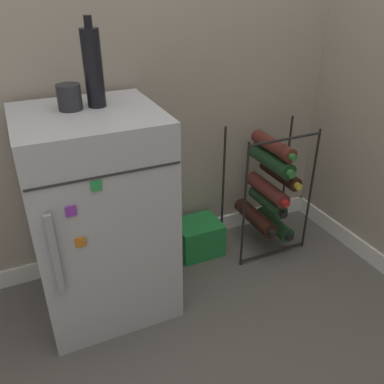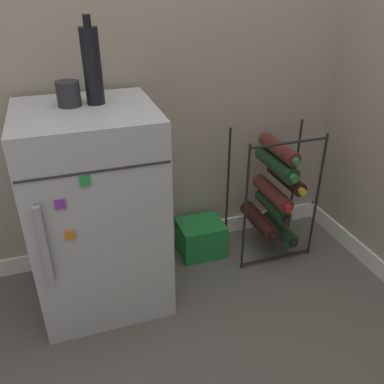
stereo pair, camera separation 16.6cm
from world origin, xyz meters
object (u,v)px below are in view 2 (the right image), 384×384
at_px(mini_fridge, 97,211).
at_px(fridge_top_cup, 68,94).
at_px(soda_box, 201,238).
at_px(fridge_top_bottle, 92,66).
at_px(wine_rack, 274,193).

height_order(mini_fridge, fridge_top_cup, fridge_top_cup).
xyz_separation_m(soda_box, fridge_top_cup, (-0.56, -0.09, 0.83)).
xyz_separation_m(mini_fridge, fridge_top_bottle, (0.05, 0.05, 0.58)).
bearing_deg(fridge_top_cup, fridge_top_bottle, 0.78).
xyz_separation_m(wine_rack, fridge_top_bottle, (-0.82, 0.00, 0.68)).
height_order(mini_fridge, fridge_top_bottle, fridge_top_bottle).
height_order(wine_rack, fridge_top_bottle, fridge_top_bottle).
height_order(fridge_top_cup, fridge_top_bottle, fridge_top_bottle).
height_order(wine_rack, soda_box, wine_rack).
distance_m(mini_fridge, fridge_top_cup, 0.49).
bearing_deg(fridge_top_cup, mini_fridge, -50.36).
relative_size(wine_rack, fridge_top_cup, 7.31).
relative_size(fridge_top_cup, fridge_top_bottle, 0.29).
relative_size(wine_rack, fridge_top_bottle, 2.14).
relative_size(soda_box, fridge_top_cup, 2.47).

